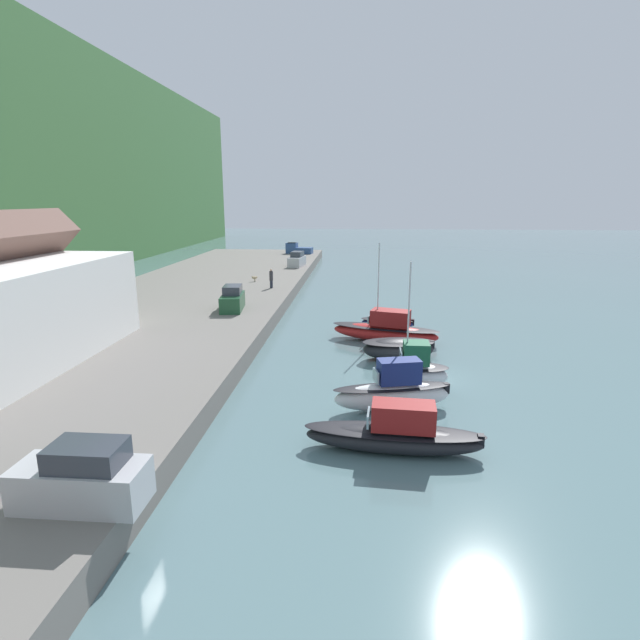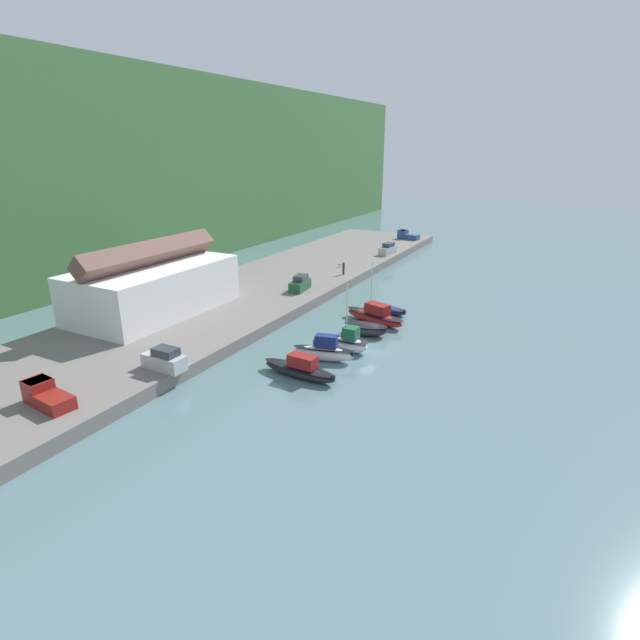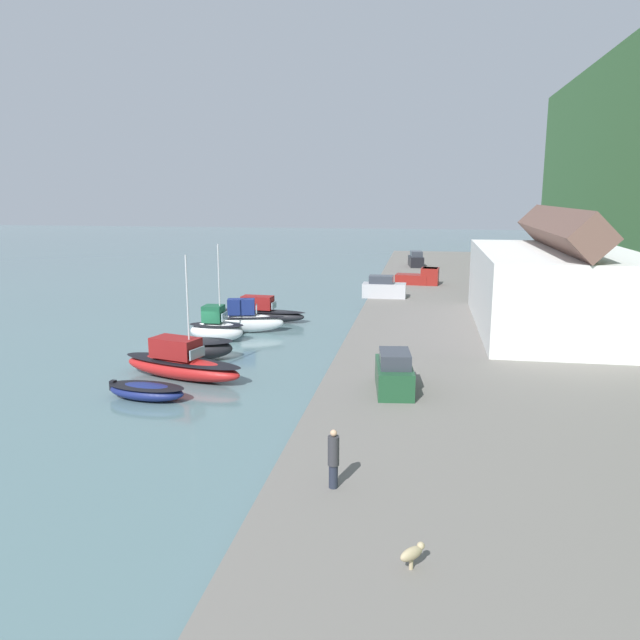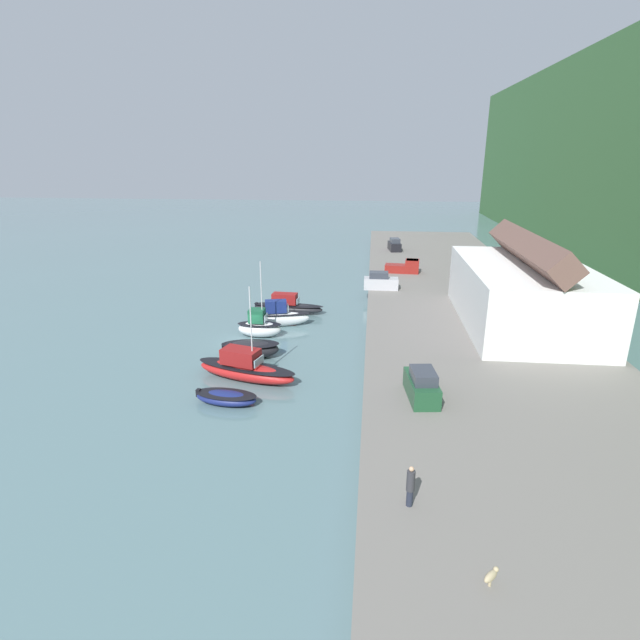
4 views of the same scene
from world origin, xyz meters
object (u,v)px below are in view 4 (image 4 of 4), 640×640
at_px(moored_boat_1, 279,317).
at_px(moored_boat_3, 251,349).
at_px(parked_car_0, 422,386).
at_px(dog_on_quay, 491,576).
at_px(moored_boat_2, 259,326).
at_px(parked_car_3, 395,245).
at_px(moored_boat_5, 226,397).
at_px(parked_car_1, 381,282).
at_px(pickup_truck_0, 405,267).
at_px(person_on_quay, 410,486).
at_px(moored_boat_0, 288,306).
at_px(moored_boat_4, 245,369).

bearing_deg(moored_boat_1, moored_boat_3, -19.14).
height_order(parked_car_0, dog_on_quay, parked_car_0).
xyz_separation_m(moored_boat_2, parked_car_3, (-41.80, 14.82, 1.22)).
relative_size(moored_boat_5, dog_on_quay, 6.17).
bearing_deg(parked_car_0, moored_boat_2, 128.53).
height_order(moored_boat_5, parked_car_1, parked_car_1).
xyz_separation_m(pickup_truck_0, dog_on_quay, (54.59, 0.23, -0.36)).
distance_m(moored_boat_3, pickup_truck_0, 33.50).
bearing_deg(dog_on_quay, moored_boat_5, 176.84).
distance_m(moored_boat_2, person_on_quay, 28.95).
bearing_deg(parked_car_3, person_on_quay, -98.74).
height_order(moored_boat_3, dog_on_quay, dog_on_quay).
height_order(moored_boat_5, dog_on_quay, dog_on_quay).
relative_size(moored_boat_1, moored_boat_5, 1.37).
bearing_deg(parked_car_1, moored_boat_1, -43.34).
xyz_separation_m(moored_boat_2, pickup_truck_0, (-24.41, 15.66, 1.12)).
distance_m(moored_boat_0, moored_boat_1, 4.58).
bearing_deg(moored_boat_0, parked_car_0, 34.17).
bearing_deg(moored_boat_1, moored_boat_5, -15.23).
height_order(moored_boat_1, parked_car_0, parked_car_0).
relative_size(moored_boat_4, parked_car_1, 2.13).
relative_size(parked_car_0, parked_car_1, 1.04).
bearing_deg(parked_car_0, pickup_truck_0, 81.73).
bearing_deg(parked_car_0, moored_boat_0, 113.52).
relative_size(moored_boat_2, pickup_truck_0, 1.56).
bearing_deg(moored_boat_3, moored_boat_5, -5.25).
bearing_deg(parked_car_3, moored_boat_2, -116.78).
distance_m(moored_boat_5, pickup_truck_0, 41.44).
bearing_deg(moored_boat_0, parked_car_3, 162.49).
distance_m(moored_boat_0, pickup_truck_0, 21.73).
xyz_separation_m(parked_car_0, parked_car_3, (-56.29, 0.21, 0.00)).
distance_m(moored_boat_1, parked_car_3, 40.72).
height_order(parked_car_1, pickup_truck_0, parked_car_1).
xyz_separation_m(moored_boat_3, moored_boat_5, (8.81, 0.29, -0.30)).
relative_size(moored_boat_5, pickup_truck_0, 0.99).
bearing_deg(moored_boat_0, moored_boat_5, 1.82).
bearing_deg(parked_car_1, person_on_quay, 1.27).
xyz_separation_m(moored_boat_3, person_on_quay, (20.40, 12.66, 1.67)).
relative_size(moored_boat_1, pickup_truck_0, 1.36).
xyz_separation_m(moored_boat_2, person_on_quay, (25.80, 13.07, 1.40)).
xyz_separation_m(moored_boat_5, parked_car_3, (-56.00, 14.12, 1.79)).
xyz_separation_m(parked_car_1, person_on_quay, (40.66, 0.97, 0.18)).
distance_m(moored_boat_4, person_on_quay, 19.89).
xyz_separation_m(moored_boat_2, parked_car_0, (14.48, 14.60, 1.22)).
xyz_separation_m(moored_boat_0, moored_boat_5, (22.17, -0.82, -0.33)).
distance_m(moored_boat_0, parked_car_0, 26.02).
height_order(moored_boat_4, dog_on_quay, moored_boat_4).
relative_size(parked_car_1, dog_on_quay, 5.33).
relative_size(moored_boat_5, parked_car_3, 1.11).
xyz_separation_m(moored_boat_5, parked_car_1, (-29.06, 11.41, 1.79)).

